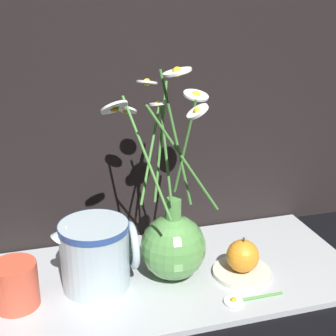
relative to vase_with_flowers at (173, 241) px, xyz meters
name	(u,v)px	position (x,y,z in m)	size (l,w,h in m)	color
ground_plane	(166,279)	(-0.01, 0.01, -0.09)	(6.00, 6.00, 0.00)	black
shelf	(166,276)	(-0.01, 0.01, -0.08)	(0.78, 0.35, 0.01)	#B2B7BC
vase_with_flowers	(173,241)	(0.00, 0.00, 0.00)	(0.23, 0.23, 0.42)	#59994C
yellow_mug	(14,285)	(-0.30, -0.01, -0.04)	(0.09, 0.08, 0.08)	#DB5138
ceramic_pitcher	(96,251)	(-0.15, 0.02, -0.01)	(0.16, 0.13, 0.14)	silver
saucer_plate	(242,272)	(0.14, -0.03, -0.07)	(0.12, 0.12, 0.01)	silver
orange_fruit	(243,256)	(0.14, -0.03, -0.04)	(0.07, 0.07, 0.07)	orange
loose_daisy	(240,300)	(0.10, -0.12, -0.08)	(0.12, 0.04, 0.01)	#4C8E3D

